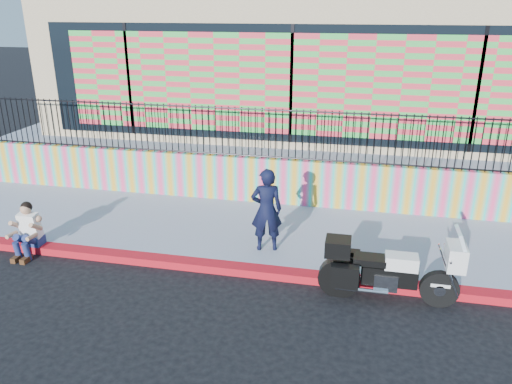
# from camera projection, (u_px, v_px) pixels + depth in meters

# --- Properties ---
(ground) EXTENTS (90.00, 90.00, 0.00)m
(ground) POSITION_uv_depth(u_px,v_px,m) (255.00, 275.00, 9.20)
(ground) COLOR black
(ground) RESTS_ON ground
(red_curb) EXTENTS (16.00, 0.30, 0.15)m
(red_curb) POSITION_uv_depth(u_px,v_px,m) (255.00, 271.00, 9.17)
(red_curb) COLOR red
(red_curb) RESTS_ON ground
(sidewalk) EXTENTS (16.00, 3.00, 0.15)m
(sidewalk) POSITION_uv_depth(u_px,v_px,m) (271.00, 233.00, 10.68)
(sidewalk) COLOR #8E95AB
(sidewalk) RESTS_ON ground
(mural_wall) EXTENTS (16.00, 0.20, 1.10)m
(mural_wall) POSITION_uv_depth(u_px,v_px,m) (284.00, 181.00, 11.92)
(mural_wall) COLOR #FF437D
(mural_wall) RESTS_ON sidewalk
(metal_fence) EXTENTS (15.80, 0.04, 1.20)m
(metal_fence) POSITION_uv_depth(u_px,v_px,m) (285.00, 135.00, 11.51)
(metal_fence) COLOR black
(metal_fence) RESTS_ON mural_wall
(elevated_platform) EXTENTS (16.00, 10.00, 1.25)m
(elevated_platform) POSITION_uv_depth(u_px,v_px,m) (308.00, 134.00, 16.61)
(elevated_platform) COLOR #8E95AB
(elevated_platform) RESTS_ON ground
(storefront_building) EXTENTS (14.00, 8.06, 4.00)m
(storefront_building) POSITION_uv_depth(u_px,v_px,m) (310.00, 53.00, 15.49)
(storefront_building) COLOR tan
(storefront_building) RESTS_ON elevated_platform
(police_motorcycle) EXTENTS (2.25, 0.74, 1.40)m
(police_motorcycle) POSITION_uv_depth(u_px,v_px,m) (387.00, 269.00, 8.21)
(police_motorcycle) COLOR black
(police_motorcycle) RESTS_ON ground
(police_officer) EXTENTS (0.69, 0.54, 1.66)m
(police_officer) POSITION_uv_depth(u_px,v_px,m) (266.00, 210.00, 9.55)
(police_officer) COLOR black
(police_officer) RESTS_ON sidewalk
(seated_man) EXTENTS (0.54, 0.71, 1.06)m
(seated_man) POSITION_uv_depth(u_px,v_px,m) (26.00, 235.00, 9.74)
(seated_man) COLOR navy
(seated_man) RESTS_ON ground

